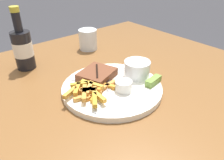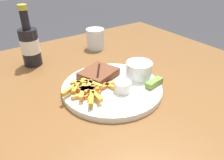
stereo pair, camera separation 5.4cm
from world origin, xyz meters
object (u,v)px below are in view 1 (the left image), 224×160
Objects in this scene: beer_bottle at (23,48)px; drinking_glass at (88,39)px; pickle_spear at (153,81)px; fork_utensil at (103,100)px; knife_utensil at (100,82)px; dipping_sauce_cup at (124,86)px; dinner_plate at (112,88)px; coleslaw_cup at (137,68)px; steak_portion at (97,74)px.

beer_bottle is 2.55× the size of drinking_glass.
pickle_spear is at bearing -94.69° from drinking_glass.
fork_utensil is 0.10m from knife_utensil.
beer_bottle is (-0.25, 0.40, 0.05)m from pickle_spear.
dipping_sauce_cup is at bearing -67.70° from beer_bottle.
dinner_plate is 0.36m from drinking_glass.
dipping_sauce_cup is 0.10m from pickle_spear.
dinner_plate is at bearing 161.99° from knife_utensil.
coleslaw_cup is 0.38× the size of beer_bottle.
dinner_plate is 2.25× the size of knife_utensil.
pickle_spear is at bearing -35.26° from dinner_plate.
drinking_glass reaches higher than coleslaw_cup.
drinking_glass is (0.28, 0.00, -0.04)m from beer_bottle.
steak_portion is at bearing 95.25° from dinner_plate.
dipping_sauce_cup is 0.57× the size of drinking_glass.
dinner_plate is 2.57× the size of fork_utensil.
knife_utensil reaches higher than fork_utensil.
knife_utensil is (-0.12, 0.05, -0.03)m from coleslaw_cup.
beer_bottle is 0.28m from drinking_glass.
dipping_sauce_cup is (-0.09, -0.04, -0.01)m from coleslaw_cup.
coleslaw_cup is 0.62× the size of knife_utensil.
beer_bottle is at bearing -15.70° from knife_utensil.
beer_bottle is (-0.07, 0.37, 0.06)m from fork_utensil.
steak_portion reaches higher than fork_utensil.
steak_portion is 0.99× the size of knife_utensil.
beer_bottle is (-0.14, 0.33, 0.07)m from dinner_plate.
fork_utensil is at bearing -78.78° from beer_bottle.
dinner_plate is 6.15× the size of dipping_sauce_cup.
coleslaw_cup is 0.07m from pickle_spear.
knife_utensil is at bearing 111.70° from dinner_plate.
coleslaw_cup is 0.13m from knife_utensil.
steak_portion is 1.56× the size of drinking_glass.
knife_utensil is 0.33m from drinking_glass.
dinner_plate is at bearing 144.74° from pickle_spear.
steak_portion is at bearing -62.00° from beer_bottle.
dinner_plate is 0.36m from beer_bottle.
fork_utensil is 1.38× the size of drinking_glass.
knife_utensil is 0.32m from beer_bottle.
dinner_plate is 0.05m from dipping_sauce_cup.
coleslaw_cup is (0.11, -0.07, 0.02)m from steak_portion.
dinner_plate is at bearing 100.65° from dipping_sauce_cup.
pickle_spear is 0.75× the size of drinking_glass.
fork_utensil reaches higher than dinner_plate.
knife_utensil is (0.05, 0.08, 0.00)m from fork_utensil.
fork_utensil is (-0.07, -0.04, 0.01)m from dinner_plate.
pickle_spear is (0.11, -0.14, -0.00)m from steak_portion.
dinner_plate is at bearing -84.75° from steak_portion.
steak_portion is 2.72× the size of dipping_sauce_cup.
coleslaw_cup is 0.41m from beer_bottle.
dipping_sauce_cup reaches higher than dinner_plate.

